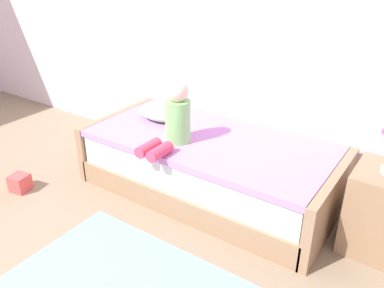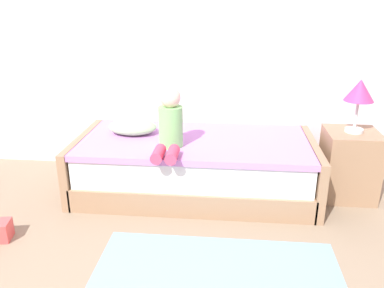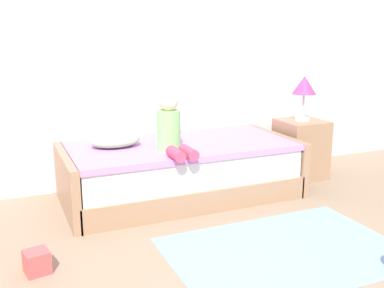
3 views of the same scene
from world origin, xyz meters
TOP-DOWN VIEW (x-y plane):
  - wall_rear at (0.00, 2.60)m, footprint 7.20×0.10m
  - bed at (0.42, 2.00)m, footprint 2.11×1.00m
  - nightstand at (1.77, 2.04)m, footprint 0.44×0.44m
  - child_figure at (0.23, 1.77)m, footprint 0.20×0.51m
  - pillow at (-0.16, 2.10)m, footprint 0.44×0.30m
  - toy_block at (-0.93, 1.08)m, footprint 0.17×0.17m

SIDE VIEW (x-z plane):
  - toy_block at x=-0.93m, z-range 0.00..0.15m
  - bed at x=0.42m, z-range 0.00..0.50m
  - nightstand at x=1.77m, z-range 0.00..0.60m
  - pillow at x=-0.16m, z-range 0.50..0.63m
  - child_figure at x=0.23m, z-range 0.45..0.96m
  - wall_rear at x=0.00m, z-range 0.00..2.90m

